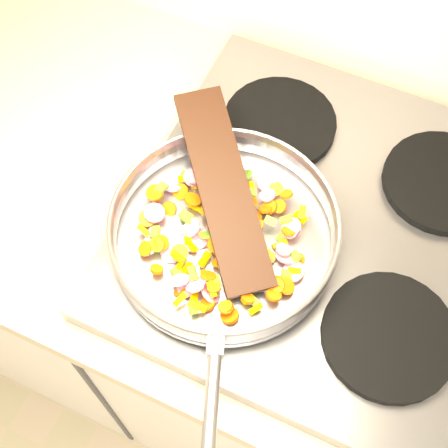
% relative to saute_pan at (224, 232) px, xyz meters
% --- Properties ---
extents(cooktop, '(0.60, 0.60, 0.04)m').
position_rel_saute_pan_xyz_m(cooktop, '(0.13, 0.11, -0.07)').
color(cooktop, '#939399').
rests_on(cooktop, counter_top).
extents(grate_fl, '(0.19, 0.19, 0.02)m').
position_rel_saute_pan_xyz_m(grate_fl, '(-0.01, -0.03, -0.04)').
color(grate_fl, black).
rests_on(grate_fl, cooktop).
extents(grate_fr, '(0.19, 0.19, 0.02)m').
position_rel_saute_pan_xyz_m(grate_fr, '(0.27, -0.03, -0.04)').
color(grate_fr, black).
rests_on(grate_fr, cooktop).
extents(grate_bl, '(0.19, 0.19, 0.02)m').
position_rel_saute_pan_xyz_m(grate_bl, '(-0.01, 0.25, -0.04)').
color(grate_bl, black).
rests_on(grate_bl, cooktop).
extents(grate_br, '(0.19, 0.19, 0.02)m').
position_rel_saute_pan_xyz_m(grate_br, '(0.27, 0.25, -0.04)').
color(grate_br, black).
rests_on(grate_br, cooktop).
extents(saute_pan, '(0.37, 0.52, 0.06)m').
position_rel_saute_pan_xyz_m(saute_pan, '(0.00, 0.00, 0.00)').
color(saute_pan, '#9E9EA5').
rests_on(saute_pan, grate_fl).
extents(vegetable_heap, '(0.28, 0.27, 0.05)m').
position_rel_saute_pan_xyz_m(vegetable_heap, '(-0.00, -0.00, -0.01)').
color(vegetable_heap, '#DCAE00').
rests_on(vegetable_heap, saute_pan).
extents(wooden_spatula, '(0.26, 0.29, 0.08)m').
position_rel_saute_pan_xyz_m(wooden_spatula, '(-0.03, 0.05, 0.02)').
color(wooden_spatula, black).
rests_on(wooden_spatula, saute_pan).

